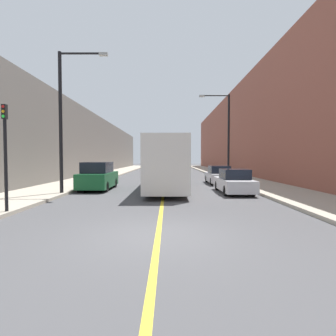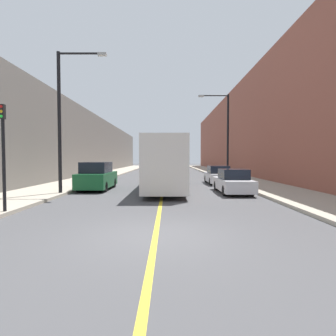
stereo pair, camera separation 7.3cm
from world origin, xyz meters
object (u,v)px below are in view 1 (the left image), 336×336
Objects in this scene: car_right_near at (233,182)px; traffic_light at (4,153)px; car_right_mid at (218,176)px; bus at (165,163)px; parked_suv_left at (97,177)px; street_lamp_right at (225,131)px; street_lamp_left at (64,113)px.

traffic_light is (-10.29, -6.44, 1.69)m from car_right_near.
traffic_light is (-10.48, -12.35, 1.67)m from car_right_mid.
car_right_near is (4.24, -1.95, -1.15)m from bus.
parked_suv_left is 0.55× the size of street_lamp_right.
car_right_near is at bearing -24.70° from bus.
parked_suv_left is 1.09× the size of traffic_light.
parked_suv_left is at bearing -177.49° from bus.
car_right_mid is at bearing -115.02° from street_lamp_right.
bus is at bearing 26.81° from street_lamp_left.
parked_suv_left is at bearing -155.55° from car_right_mid.
car_right_mid is (0.19, 5.91, 0.01)m from car_right_near.
car_right_mid is 16.28m from traffic_light.
street_lamp_left is (-10.14, -1.03, 4.14)m from car_right_near.
car_right_mid is 0.53× the size of street_lamp_left.
car_right_near is 0.55× the size of street_lamp_right.
traffic_light reaches higher than parked_suv_left.
car_right_near is at bearing 5.80° from street_lamp_left.
street_lamp_left is (-5.90, -2.98, 2.99)m from bus.
car_right_mid reaches higher than car_right_near.
street_lamp_left reaches higher than parked_suv_left.
car_right_mid is at bearing 33.89° from street_lamp_left.
street_lamp_right is (11.46, 9.35, -0.09)m from street_lamp_left.
car_right_mid is (4.44, 3.96, -1.13)m from bus.
traffic_light reaches higher than car_right_near.
car_right_mid is at bearing 88.11° from car_right_near.
bus is 1.35× the size of street_lamp_right.
bus is 8.93m from street_lamp_right.
street_lamp_right is at bearing 32.58° from parked_suv_left.
street_lamp_right is (1.32, 8.32, 4.05)m from car_right_near.
car_right_near is 12.25m from traffic_light.
car_right_near is 9.34m from street_lamp_right.
parked_suv_left is 8.42m from traffic_light.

